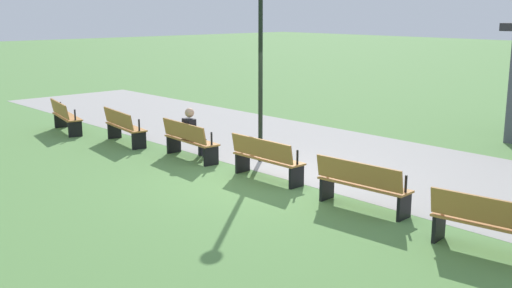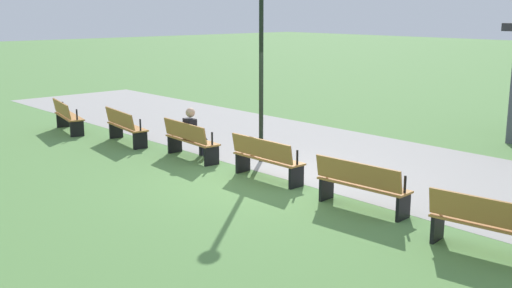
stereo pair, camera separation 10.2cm
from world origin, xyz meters
The scene contains 10 objects.
ground_plane centered at (0.00, 0.00, 0.00)m, with size 120.00×120.00×0.00m, color #5B8C47.
path_paving centered at (0.00, 2.79, 0.00)m, with size 29.67×5.06×0.01m, color #A39E99.
bench_0 centered at (-7.53, -0.84, 0.47)m, with size 1.79×0.81×0.89m.
bench_1 centered at (-5.04, -0.41, 0.47)m, with size 1.78×0.70×0.89m.
bench_2 centered at (-2.53, -0.15, 0.47)m, with size 1.76×0.59×0.89m.
bench_3 centered at (0.00, -0.07, 0.47)m, with size 1.73×0.47×0.89m.
bench_4 centered at (2.53, -0.15, 0.47)m, with size 1.76×0.59×0.89m.
bench_5 centered at (5.04, -0.41, 0.47)m, with size 1.78×0.70×0.89m.
person_seated centered at (-2.57, -0.01, 0.64)m, with size 0.35×0.53×1.20m.
lamp_post centered at (-1.26, 0.94, 3.07)m, with size 0.32×0.32×4.48m.
Camera 1 is at (8.92, -8.48, 3.44)m, focal length 43.35 mm.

